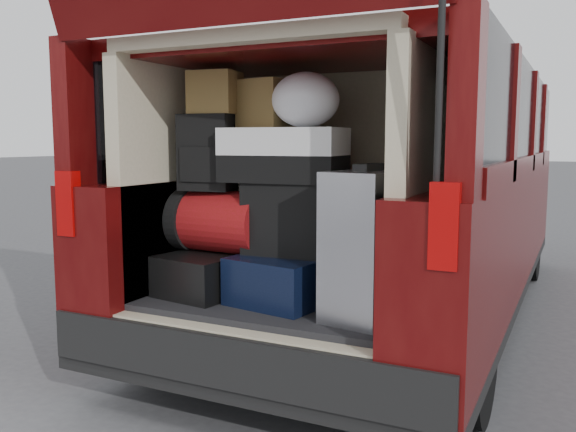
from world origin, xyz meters
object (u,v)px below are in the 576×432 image
Objects in this scene: silver_roller at (369,245)px; red_duffel at (222,221)px; navy_hardshell at (289,278)px; black_hardshell at (211,273)px; backpack at (207,153)px; twotone_duffel at (284,155)px; black_soft_case at (298,218)px.

red_duffel is (-0.81, 0.13, 0.04)m from silver_roller.
navy_hardshell is 1.06× the size of red_duffel.
black_hardshell is at bearing -166.79° from navy_hardshell.
backpack is 0.40m from twotone_duffel.
backpack is (-0.06, -0.03, 0.34)m from red_duffel.
black_soft_case reaches higher than navy_hardshell.
backpack is (-0.45, -0.00, 0.59)m from navy_hardshell.
twotone_duffel is at bearing 5.24° from red_duffel.
twotone_duffel reaches higher than red_duffel.
backpack is at bearing -176.14° from black_soft_case.
navy_hardshell is 0.80× the size of silver_roller.
navy_hardshell is 0.89× the size of twotone_duffel.
black_hardshell is at bearing -119.45° from red_duffel.
red_duffel is at bearing -174.03° from navy_hardshell.
red_duffel is 1.00× the size of black_soft_case.
black_hardshell is 0.60m from backpack.
backpack is (-0.87, 0.10, 0.38)m from silver_roller.
silver_roller is 1.68× the size of backpack.
black_hardshell is 0.54m from black_soft_case.
twotone_duffel is at bearing -1.89° from backpack.
navy_hardshell is 0.29m from black_soft_case.
silver_roller is at bearing -19.36° from twotone_duffel.
black_soft_case is 1.27× the size of backpack.
navy_hardshell is at bearing -121.04° from black_soft_case.
red_duffel is 1.27× the size of backpack.
black_hardshell is 0.88× the size of twotone_duffel.
navy_hardshell is 0.74m from backpack.
backpack reaches higher than red_duffel.
red_duffel is 0.48m from twotone_duffel.
twotone_duffel is (0.34, 0.01, 0.33)m from red_duffel.
red_duffel is (-0.39, 0.03, 0.25)m from navy_hardshell.
navy_hardshell is 1.35× the size of backpack.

